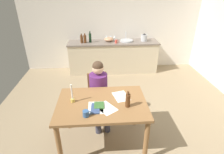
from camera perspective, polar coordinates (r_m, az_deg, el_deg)
name	(u,v)px	position (r m, az deg, el deg)	size (l,w,h in m)	color
ground_plane	(122,118)	(3.68, 3.18, -12.86)	(5.20, 5.20, 0.04)	#937F60
wall_back	(112,25)	(5.52, 0.12, 16.08)	(5.20, 0.12, 2.60)	silver
kitchen_counter	(113,56)	(5.40, 0.39, 6.48)	(2.56, 0.64, 0.90)	beige
dining_table	(102,109)	(2.76, -3.14, -9.93)	(1.32, 0.91, 0.79)	olive
chair_at_table	(98,94)	(3.43, -4.28, -5.34)	(0.45, 0.45, 0.89)	olive
person_seated	(99,90)	(3.21, -4.06, -4.06)	(0.38, 0.62, 1.19)	#592666
coffee_mug	(86,114)	(2.43, -8.15, -11.30)	(0.12, 0.08, 0.09)	#33598C
candlestick	(72,97)	(2.72, -12.37, -6.20)	(0.06, 0.06, 0.29)	gold
book_magazine	(99,105)	(2.62, -4.09, -8.91)	(0.14, 0.17, 0.02)	#34612C
book_cookery	(95,108)	(2.57, -5.26, -9.80)	(0.12, 0.24, 0.02)	#334772
paper_letter	(106,108)	(2.58, -1.86, -9.69)	(0.21, 0.30, 0.00)	white
paper_bill	(121,96)	(2.83, 2.83, -6.08)	(0.21, 0.30, 0.00)	white
paper_envelope	(96,108)	(2.59, -5.12, -9.56)	(0.21, 0.30, 0.00)	white
wine_bottle_on_table	(128,100)	(2.56, 5.00, -7.30)	(0.07, 0.07, 0.25)	#593319
sink_unit	(126,41)	(5.30, 4.57, 11.36)	(0.36, 0.36, 0.24)	#B2B7BC
bottle_oil	(82,39)	(5.18, -9.54, 11.69)	(0.08, 0.08, 0.25)	#593319
bottle_vinegar	(85,39)	(5.17, -8.51, 11.78)	(0.08, 0.08, 0.26)	#593319
bottle_wine_red	(90,38)	(5.20, -6.90, 12.20)	(0.07, 0.07, 0.31)	black
mixing_bowl	(109,39)	(5.28, -1.02, 11.78)	(0.26, 0.26, 0.12)	tan
stovetop_kettle	(144,38)	(5.37, 10.07, 12.09)	(0.18, 0.18, 0.22)	#B7BABF
wine_glass_near_sink	(115,37)	(5.38, 0.83, 12.62)	(0.07, 0.07, 0.15)	silver
wine_glass_by_kettle	(111,37)	(5.37, -0.38, 12.60)	(0.07, 0.07, 0.15)	silver
wine_glass_back_left	(107,37)	(5.36, -1.73, 12.57)	(0.07, 0.07, 0.15)	silver
teacup_on_counter	(116,41)	(5.11, 1.33, 11.11)	(0.11, 0.07, 0.09)	#D84C3F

